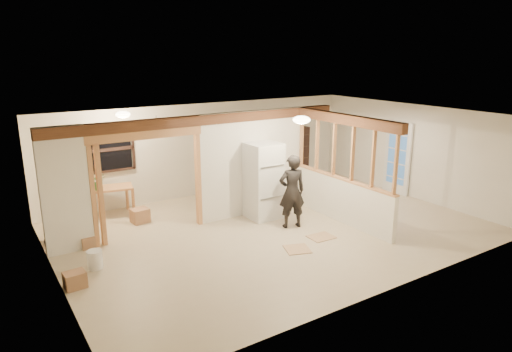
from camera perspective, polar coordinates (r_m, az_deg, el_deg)
floor at (r=10.24m, az=2.27°, el=-6.65°), size 9.00×6.50×0.01m
ceiling at (r=9.60m, az=2.43°, el=7.37°), size 9.00×6.50×0.01m
wall_back at (r=12.57m, az=-6.23°, el=3.37°), size 9.00×0.01×2.50m
wall_front at (r=7.55m, az=16.75°, el=-5.23°), size 9.00×0.01×2.50m
wall_left at (r=8.23m, az=-24.29°, el=-4.28°), size 0.01×6.50×2.50m
wall_right at (r=12.91m, az=18.92°, el=2.95°), size 0.01×6.50×2.50m
partition_left_stub at (r=9.43m, az=-22.79°, el=-1.75°), size 0.90×0.12×2.50m
partition_center at (r=10.92m, az=-0.42°, el=1.66°), size 2.80×0.12×2.50m
doorway_frame at (r=9.86m, az=-13.28°, el=-1.15°), size 2.46×0.14×2.20m
header_beam_back at (r=10.13m, az=-6.22°, el=7.02°), size 7.00×0.18×0.22m
header_beam_right at (r=10.32m, az=11.05°, el=6.98°), size 0.18×3.30×0.22m
pony_wall at (r=10.74m, az=10.55°, el=-2.99°), size 0.12×3.20×1.00m
stud_partition at (r=10.45m, az=10.85°, el=3.07°), size 0.14×3.20×1.32m
window_back at (r=11.53m, az=-17.71°, el=3.19°), size 1.12×0.10×1.10m
french_door at (r=13.15m, az=17.26°, el=2.18°), size 0.12×0.86×2.00m
ceiling_dome_main at (r=9.38m, az=5.71°, el=7.01°), size 0.36×0.36×0.16m
ceiling_dome_util at (r=10.58m, az=-16.30°, el=7.40°), size 0.32×0.32×0.14m
hanging_bulb at (r=10.12m, az=-12.29°, el=5.61°), size 0.07×0.07×0.07m
refrigerator at (r=10.68m, az=0.92°, el=-0.59°), size 0.74×0.72×1.80m
woman at (r=10.12m, az=4.51°, el=-1.93°), size 0.69×0.55×1.66m
work_table at (r=11.45m, az=-17.97°, el=-3.08°), size 1.24×0.80×0.72m
potted_plant at (r=11.16m, az=-19.13°, el=-0.66°), size 0.41×0.37×0.39m
shop_vac at (r=10.38m, az=-23.83°, el=-5.80°), size 0.56×0.56×0.64m
bookshelf at (r=14.04m, az=5.04°, el=2.80°), size 0.81×0.27×1.62m
bucket at (r=8.90m, az=-19.49°, el=-9.82°), size 0.29×0.29×0.35m
box_util_a at (r=10.91m, az=-14.30°, el=-4.80°), size 0.42×0.37×0.33m
box_util_b at (r=9.86m, az=-20.31°, el=-7.73°), size 0.28×0.28×0.24m
box_front at (r=8.36m, az=-21.69°, el=-11.97°), size 0.36×0.30×0.28m
floor_panel_near at (r=9.25m, az=5.18°, el=-9.09°), size 0.61×0.61×0.02m
floor_panel_far at (r=9.89m, az=8.15°, el=-7.54°), size 0.54×0.44×0.02m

